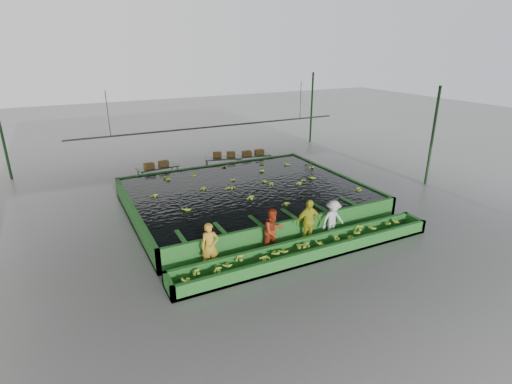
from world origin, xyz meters
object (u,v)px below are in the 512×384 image
box_stack_left (157,167)px  packing_table_left (158,175)px  worker_b (273,231)px  box_stack_right (253,155)px  flotation_tank (246,197)px  packing_table_right (253,162)px  worker_a (210,246)px  worker_c (308,222)px  packing_table_mid (223,165)px  box_stack_mid (224,157)px  worker_d (333,219)px  sorting_trough (310,250)px

box_stack_left → packing_table_left: bearing=47.2°
worker_b → box_stack_right: bearing=59.1°
flotation_tank → packing_table_right: 5.58m
worker_a → packing_table_left: (0.56, 9.08, -0.33)m
worker_a → box_stack_right: bearing=64.7°
box_stack_right → worker_c: bearing=-104.2°
packing_table_mid → packing_table_left: bearing=-177.4°
box_stack_mid → box_stack_right: bearing=-9.0°
worker_b → packing_table_left: worker_b is taller
packing_table_right → box_stack_mid: 1.80m
box_stack_mid → box_stack_left: bearing=-175.3°
worker_b → box_stack_right: worker_b is taller
worker_b → flotation_tank: bearing=68.3°
worker_d → box_stack_right: bearing=79.4°
packing_table_left → box_stack_left: box_stack_left is taller
worker_b → packing_table_right: bearing=59.1°
packing_table_mid → flotation_tank: bearing=-100.8°
box_stack_right → packing_table_mid: bearing=174.1°
packing_table_right → box_stack_right: bearing=-116.1°
worker_a → worker_d: bearing=8.5°
packing_table_right → box_stack_mid: bearing=173.6°
worker_d → packing_table_left: worker_d is taller
flotation_tank → packing_table_right: (2.77, 4.84, -0.01)m
worker_c → packing_table_right: 9.44m
box_stack_right → packing_table_right: bearing=63.9°
worker_c → packing_table_mid: worker_c is taller
flotation_tank → worker_b: worker_b is taller
box_stack_mid → worker_d: bearing=-87.0°
worker_a → packing_table_left: worker_a is taller
worker_a → box_stack_mid: size_ratio=1.27×
worker_d → packing_table_right: bearing=79.2°
box_stack_left → box_stack_mid: (3.88, 0.32, -0.01)m
box_stack_left → packing_table_right: bearing=1.3°
worker_a → packing_table_mid: size_ratio=0.78×
flotation_tank → sorting_trough: (0.00, -5.10, -0.20)m
box_stack_left → box_stack_right: box_stack_left is taller
packing_table_left → sorting_trough: bearing=-74.4°
packing_table_right → box_stack_left: size_ratio=1.57×
flotation_tank → box_stack_left: size_ratio=8.06×
box_stack_right → box_stack_mid: bearing=171.0°
flotation_tank → packing_table_left: 5.53m
worker_d → packing_table_left: bearing=112.3°
worker_a → worker_c: bearing=8.5°
flotation_tank → worker_c: (0.44, -4.30, 0.41)m
sorting_trough → box_stack_right: (2.73, 9.87, 0.64)m
sorting_trough → packing_table_mid: size_ratio=4.91×
worker_c → worker_b: bearing=-177.6°
worker_b → box_stack_mid: bearing=69.1°
packing_table_left → box_stack_right: bearing=-0.2°
flotation_tank → box_stack_left: (-2.83, 4.72, 0.49)m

